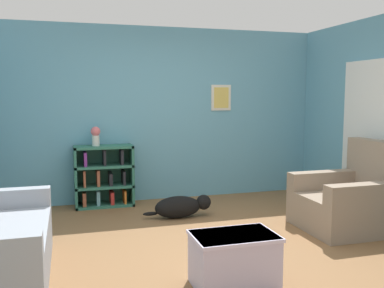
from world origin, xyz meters
name	(u,v)px	position (x,y,z in m)	size (l,w,h in m)	color
ground_plane	(203,247)	(0.00, 0.00, 0.00)	(14.00, 14.00, 0.00)	brown
wall_back	(158,114)	(0.00, 2.25, 1.30)	(5.60, 0.13, 2.60)	#609EB7
bookshelf	(104,177)	(-0.85, 2.02, 0.42)	(0.83, 0.35, 0.88)	#2D6B56
recliner_chair	(352,200)	(1.91, 0.12, 0.34)	(1.05, 0.97, 1.04)	gray
coffee_table	(234,258)	(-0.03, -0.94, 0.24)	(0.70, 0.47, 0.45)	#BCB2D1
dog	(181,206)	(0.07, 1.12, 0.15)	(0.90, 0.26, 0.29)	black
vase	(96,135)	(-0.95, 2.00, 1.03)	(0.13, 0.13, 0.27)	silver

